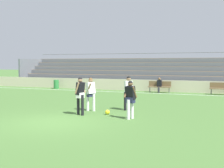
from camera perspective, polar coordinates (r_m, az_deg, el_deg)
name	(u,v)px	position (r m, az deg, el deg)	size (l,w,h in m)	color
ground_plane	(55,122)	(12.10, -10.85, -7.21)	(160.00, 160.00, 0.00)	#477033
field_line_sideline	(143,93)	(23.62, 5.88, -1.70)	(44.00, 0.12, 0.01)	white
sideline_wall	(148,85)	(25.13, 6.89, -0.28)	(48.00, 0.16, 0.96)	beige
bleacher_stand	(146,72)	(28.16, 6.63, 2.26)	(26.31, 4.39, 3.39)	#897051
bench_near_wall_gap	(222,87)	(23.52, 20.43, -0.63)	(1.80, 0.40, 0.90)	brown
bench_far_right	(160,86)	(24.09, 9.12, -0.33)	(1.80, 0.40, 0.90)	brown
trash_bin	(56,84)	(27.90, -10.66, -0.05)	(0.48, 0.48, 0.81)	#2D7F3D
spectator_seated	(159,84)	(23.97, 9.06, 0.03)	(0.36, 0.42, 1.21)	#2D2D38
player_white_trailing_run	(91,91)	(14.55, -4.11, -1.42)	(0.49, 0.67, 1.63)	white
player_dark_overlapping	(130,96)	(12.43, 3.54, -2.41)	(0.54, 0.39, 1.61)	white
player_white_wide_left	(129,90)	(14.72, 3.20, -1.17)	(0.47, 0.70, 1.70)	black
player_dark_pressing_high	(80,93)	(13.44, -6.12, -1.64)	(0.40, 0.51, 1.71)	black
soccer_ball	(107,112)	(13.62, -0.88, -5.42)	(0.22, 0.22, 0.22)	yellow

